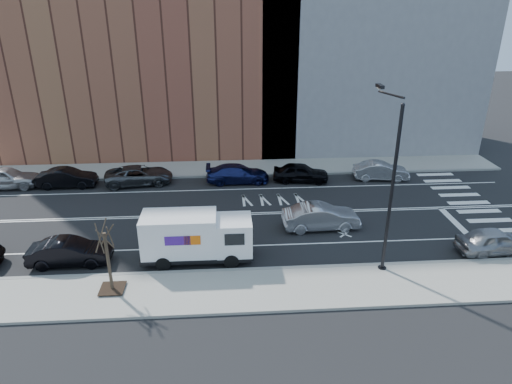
{
  "coord_description": "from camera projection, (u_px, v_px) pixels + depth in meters",
  "views": [
    {
      "loc": [
        -1.2,
        -27.71,
        13.57
      ],
      "look_at": [
        0.77,
        0.45,
        1.4
      ],
      "focal_mm": 32.0,
      "sensor_mm": 36.0,
      "label": 1
    }
  ],
  "objects": [
    {
      "name": "crosswalk",
      "position": [
        474.0,
        207.0,
        31.86
      ],
      "size": [
        3.0,
        14.0,
        0.01
      ],
      "primitive_type": null,
      "color": "white",
      "rests_on": "ground"
    },
    {
      "name": "far_parked_e",
      "position": [
        301.0,
        173.0,
        35.98
      ],
      "size": [
        4.53,
        2.29,
        1.48
      ],
      "primitive_type": "imported",
      "rotation": [
        0.0,
        0.0,
        1.44
      ],
      "color": "black",
      "rests_on": "ground"
    },
    {
      "name": "streetlight",
      "position": [
        390.0,
        179.0,
        22.94
      ],
      "size": [
        0.44,
        4.02,
        9.34
      ],
      "color": "black",
      "rests_on": "ground"
    },
    {
      "name": "near_parked_front",
      "position": [
        495.0,
        241.0,
        25.95
      ],
      "size": [
        4.48,
        2.1,
        1.48
      ],
      "primitive_type": "imported",
      "rotation": [
        0.0,
        0.0,
        1.65
      ],
      "color": "#98989C",
      "rests_on": "ground"
    },
    {
      "name": "curb_far",
      "position": [
        241.0,
        175.0,
        37.21
      ],
      "size": [
        44.0,
        0.25,
        0.17
      ],
      "primitive_type": "cube",
      "color": "gray",
      "rests_on": "ground"
    },
    {
      "name": "far_parked_a",
      "position": [
        5.0,
        178.0,
        34.72
      ],
      "size": [
        5.03,
        2.26,
        1.68
      ],
      "primitive_type": "imported",
      "rotation": [
        0.0,
        0.0,
        1.63
      ],
      "color": "#9E9FA3",
      "rests_on": "ground"
    },
    {
      "name": "sidewalk_near",
      "position": [
        254.0,
        290.0,
        22.74
      ],
      "size": [
        44.0,
        3.6,
        0.15
      ],
      "primitive_type": "cube",
      "color": "gray",
      "rests_on": "ground"
    },
    {
      "name": "bldg_concrete",
      "position": [
        369.0,
        3.0,
        40.74
      ],
      "size": [
        20.0,
        10.0,
        26.0
      ],
      "primitive_type": "cube",
      "color": "slate",
      "rests_on": "ground"
    },
    {
      "name": "road_markings",
      "position": [
        245.0,
        214.0,
        30.83
      ],
      "size": [
        40.0,
        8.6,
        0.01
      ],
      "primitive_type": null,
      "color": "white",
      "rests_on": "ground"
    },
    {
      "name": "street_tree",
      "position": [
        109.0,
        267.0,
        22.12
      ],
      "size": [
        1.2,
        1.2,
        3.75
      ],
      "color": "black",
      "rests_on": "ground"
    },
    {
      "name": "sidewalk_far",
      "position": [
        240.0,
        168.0,
        38.87
      ],
      "size": [
        44.0,
        3.6,
        0.15
      ],
      "primitive_type": "cube",
      "color": "gray",
      "rests_on": "ground"
    },
    {
      "name": "far_parked_f",
      "position": [
        381.0,
        171.0,
        36.4
      ],
      "size": [
        4.45,
        1.92,
        1.42
      ],
      "primitive_type": "imported",
      "rotation": [
        0.0,
        0.0,
        1.47
      ],
      "color": "#ABABB0",
      "rests_on": "ground"
    },
    {
      "name": "curb_near",
      "position": [
        251.0,
        270.0,
        24.39
      ],
      "size": [
        44.0,
        0.25,
        0.17
      ],
      "primitive_type": "cube",
      "color": "gray",
      "rests_on": "ground"
    },
    {
      "name": "near_parked_rear_a",
      "position": [
        70.0,
        252.0,
        24.85
      ],
      "size": [
        4.41,
        1.6,
        1.44
      ],
      "primitive_type": "imported",
      "rotation": [
        0.0,
        0.0,
        1.59
      ],
      "color": "black",
      "rests_on": "ground"
    },
    {
      "name": "fedex_van",
      "position": [
        196.0,
        236.0,
        24.94
      ],
      "size": [
        6.11,
        2.21,
        2.78
      ],
      "rotation": [
        0.0,
        0.0,
        -0.0
      ],
      "color": "black",
      "rests_on": "ground"
    },
    {
      "name": "far_parked_b",
      "position": [
        67.0,
        178.0,
        34.97
      ],
      "size": [
        4.39,
        1.54,
        1.45
      ],
      "primitive_type": "imported",
      "rotation": [
        0.0,
        0.0,
        1.57
      ],
      "color": "black",
      "rests_on": "ground"
    },
    {
      "name": "driving_sedan",
      "position": [
        321.0,
        217.0,
        28.66
      ],
      "size": [
        4.89,
        1.92,
        1.59
      ],
      "primitive_type": "imported",
      "rotation": [
        0.0,
        0.0,
        1.62
      ],
      "color": "#A6A6AA",
      "rests_on": "ground"
    },
    {
      "name": "ground",
      "position": [
        245.0,
        214.0,
        30.83
      ],
      "size": [
        120.0,
        120.0,
        0.0
      ],
      "primitive_type": "plane",
      "color": "black",
      "rests_on": "ground"
    },
    {
      "name": "bldg_brick",
      "position": [
        145.0,
        27.0,
        40.26
      ],
      "size": [
        26.0,
        10.0,
        22.0
      ],
      "primitive_type": "cube",
      "color": "brown",
      "rests_on": "ground"
    },
    {
      "name": "far_parked_d",
      "position": [
        238.0,
        174.0,
        35.84
      ],
      "size": [
        4.92,
        2.01,
        1.43
      ],
      "primitive_type": "imported",
      "rotation": [
        0.0,
        0.0,
        1.57
      ],
      "color": "#171D52",
      "rests_on": "ground"
    },
    {
      "name": "far_parked_c",
      "position": [
        139.0,
        175.0,
        35.51
      ],
      "size": [
        5.41,
        2.99,
        1.43
      ],
      "primitive_type": "imported",
      "rotation": [
        0.0,
        0.0,
        1.69
      ],
      "color": "#43454A",
      "rests_on": "ground"
    }
  ]
}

